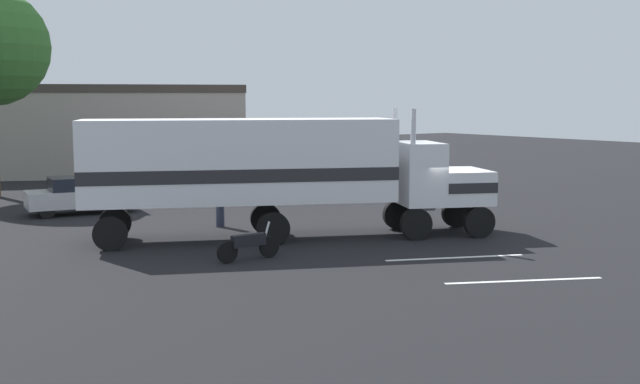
{
  "coord_description": "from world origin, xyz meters",
  "views": [
    {
      "loc": [
        -19.28,
        -19.7,
        4.81
      ],
      "look_at": [
        -3.96,
        1.77,
        1.6
      ],
      "focal_mm": 42.78,
      "sensor_mm": 36.0,
      "label": 1
    }
  ],
  "objects_px": {
    "semi_truck": "(272,166)",
    "parked_car": "(80,195)",
    "motorcycle": "(249,244)",
    "parked_bus": "(250,153)",
    "person_bystander": "(220,203)"
  },
  "relations": [
    {
      "from": "semi_truck",
      "to": "parked_car",
      "type": "bearing_deg",
      "value": 109.79
    },
    {
      "from": "motorcycle",
      "to": "parked_bus",
      "type": "bearing_deg",
      "value": 59.59
    },
    {
      "from": "parked_bus",
      "to": "motorcycle",
      "type": "height_order",
      "value": "parked_bus"
    },
    {
      "from": "person_bystander",
      "to": "parked_car",
      "type": "height_order",
      "value": "person_bystander"
    },
    {
      "from": "semi_truck",
      "to": "parked_bus",
      "type": "height_order",
      "value": "semi_truck"
    },
    {
      "from": "person_bystander",
      "to": "parked_bus",
      "type": "xyz_separation_m",
      "value": [
        6.51,
        8.88,
        1.17
      ]
    },
    {
      "from": "semi_truck",
      "to": "motorcycle",
      "type": "relative_size",
      "value": 6.58
    },
    {
      "from": "person_bystander",
      "to": "motorcycle",
      "type": "bearing_deg",
      "value": -110.2
    },
    {
      "from": "person_bystander",
      "to": "motorcycle",
      "type": "xyz_separation_m",
      "value": [
        -2.17,
        -5.9,
        -0.41
      ]
    },
    {
      "from": "parked_car",
      "to": "motorcycle",
      "type": "relative_size",
      "value": 2.18
    },
    {
      "from": "parked_bus",
      "to": "motorcycle",
      "type": "relative_size",
      "value": 5.12
    },
    {
      "from": "parked_bus",
      "to": "person_bystander",
      "type": "bearing_deg",
      "value": -126.22
    },
    {
      "from": "parked_bus",
      "to": "parked_car",
      "type": "xyz_separation_m",
      "value": [
        -9.73,
        -2.42,
        -1.26
      ]
    },
    {
      "from": "person_bystander",
      "to": "parked_bus",
      "type": "relative_size",
      "value": 0.15
    },
    {
      "from": "semi_truck",
      "to": "person_bystander",
      "type": "xyz_separation_m",
      "value": [
        -0.29,
        3.29,
        -1.63
      ]
    }
  ]
}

